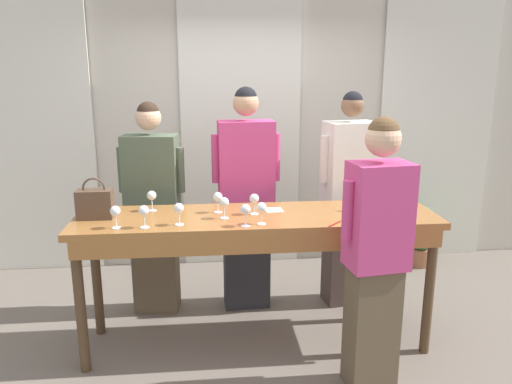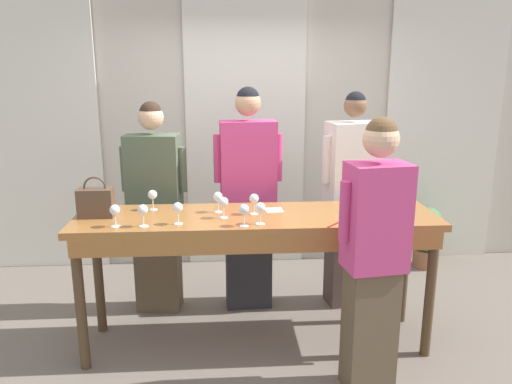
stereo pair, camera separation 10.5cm
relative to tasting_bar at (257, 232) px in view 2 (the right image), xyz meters
The scene contains 26 objects.
ground_plane 0.89m from the tasting_bar, 90.00° to the left, with size 18.00×18.00×0.00m, color #70665B.
wall_back 1.81m from the tasting_bar, 90.00° to the left, with size 12.00×0.06×2.80m.
curtain_panel_left 2.68m from the tasting_bar, 140.79° to the left, with size 1.20×0.03×2.69m.
curtain_panel_center 1.73m from the tasting_bar, 90.00° to the left, with size 1.20×0.03×2.69m.
curtain_panel_right 2.68m from the tasting_bar, 39.21° to the left, with size 1.20×0.03×2.69m.
tasting_bar is the anchor object (origin of this frame).
wine_bottle 0.93m from the tasting_bar, ahead, with size 0.08×0.08×0.31m.
handbag 1.14m from the tasting_bar, behind, with size 0.24×0.13×0.29m.
wine_glass_front_left 0.33m from the tasting_bar, behind, with size 0.07×0.07×0.15m.
wine_glass_front_mid 0.81m from the tasting_bar, 165.81° to the right, with size 0.07×0.07×0.15m.
wine_glass_front_right 0.99m from the tasting_bar, 168.91° to the right, with size 0.07×0.07×0.15m.
wine_glass_center_left 0.37m from the tasting_bar, 157.96° to the left, with size 0.07×0.07×0.15m.
wine_glass_center_mid 0.81m from the tasting_bar, 165.17° to the left, with size 0.07×0.07×0.15m.
wine_glass_center_right 0.80m from the tasting_bar, ahead, with size 0.07×0.07×0.15m.
wine_glass_back_left 0.92m from the tasting_bar, ahead, with size 0.07×0.07×0.15m.
wine_glass_back_mid 0.60m from the tasting_bar, 163.88° to the right, with size 0.07×0.07×0.15m.
wine_glass_back_right 0.23m from the tasting_bar, 113.71° to the left, with size 0.07×0.07×0.15m.
wine_glass_near_host 0.33m from the tasting_bar, 113.86° to the right, with size 0.07×0.07×0.15m.
wine_glass_by_bottle 0.30m from the tasting_bar, 87.31° to the right, with size 0.07×0.07×0.15m.
napkin 0.22m from the tasting_bar, 42.83° to the left, with size 0.13×0.13×0.00m.
pen 0.57m from the tasting_bar, 26.20° to the right, with size 0.11×0.11×0.01m.
guest_olive_jacket 1.02m from the tasting_bar, 141.22° to the left, with size 0.54×0.30×1.76m.
guest_pink_top 0.64m from the tasting_bar, 92.50° to the left, with size 0.57×0.26×1.87m.
guest_cream_sweater 1.05m from the tasting_bar, 37.26° to the left, with size 0.53×0.34×1.83m.
host_pouring 0.88m from the tasting_bar, 39.37° to the right, with size 0.47×0.30×1.75m.
potted_plant 2.36m from the tasting_bar, 36.59° to the left, with size 0.33×0.33×0.64m.
Camera 2 is at (-0.23, -3.38, 2.03)m, focal length 35.00 mm.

